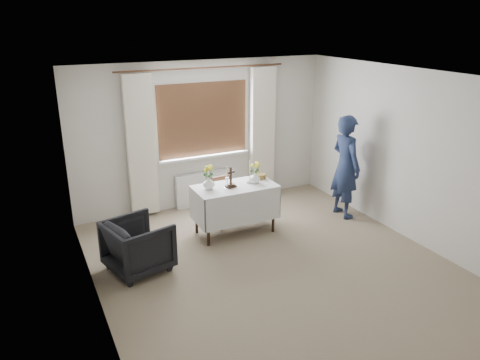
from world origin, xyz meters
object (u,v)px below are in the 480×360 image
object	(u,v)px
person	(346,167)
altar_table	(235,209)
wooden_chair	(225,202)
armchair	(138,246)
flower_vase_right	(255,178)
wooden_cross	(231,177)
flower_vase_left	(209,183)

from	to	relation	value
person	altar_table	bearing A→B (deg)	84.77
altar_table	person	size ratio (longest dim) A/B	0.73
wooden_chair	person	xyz separation A→B (m)	(1.93, -0.49, 0.46)
altar_table	armchair	size ratio (longest dim) A/B	1.62
flower_vase_right	wooden_cross	bearing A→B (deg)	-177.88
wooden_chair	flower_vase_right	bearing A→B (deg)	-45.33
person	wooden_cross	distance (m)	2.00
flower_vase_left	altar_table	bearing A→B (deg)	-7.98
wooden_chair	armchair	xyz separation A→B (m)	(-1.59, -0.78, -0.05)
altar_table	wooden_cross	world-z (taller)	wooden_cross
altar_table	wooden_cross	xyz separation A→B (m)	(-0.08, -0.02, 0.54)
flower_vase_left	flower_vase_right	size ratio (longest dim) A/B	1.10
armchair	person	size ratio (longest dim) A/B	0.45
altar_table	wooden_chair	distance (m)	0.31
person	flower_vase_left	bearing A→B (deg)	84.31
wooden_chair	flower_vase_left	xyz separation A→B (m)	(-0.38, -0.25, 0.46)
wooden_cross	armchair	bearing A→B (deg)	-177.16
armchair	flower_vase_left	distance (m)	1.42
altar_table	armchair	xyz separation A→B (m)	(-1.61, -0.47, -0.03)
wooden_chair	altar_table	bearing A→B (deg)	-89.90
person	flower_vase_right	size ratio (longest dim) A/B	10.04
altar_table	flower_vase_left	world-z (taller)	flower_vase_left
person	wooden_cross	size ratio (longest dim) A/B	5.46
flower_vase_left	flower_vase_right	bearing A→B (deg)	-4.82
wooden_cross	flower_vase_right	bearing A→B (deg)	-11.25
wooden_cross	flower_vase_left	xyz separation A→B (m)	(-0.32, 0.08, -0.06)
armchair	flower_vase_right	bearing A→B (deg)	-91.40
flower_vase_right	person	bearing A→B (deg)	-6.19
altar_table	flower_vase_right	size ratio (longest dim) A/B	7.30
wooden_cross	flower_vase_right	size ratio (longest dim) A/B	1.84
armchair	wooden_cross	bearing A→B (deg)	-88.53
wooden_chair	wooden_cross	distance (m)	0.62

